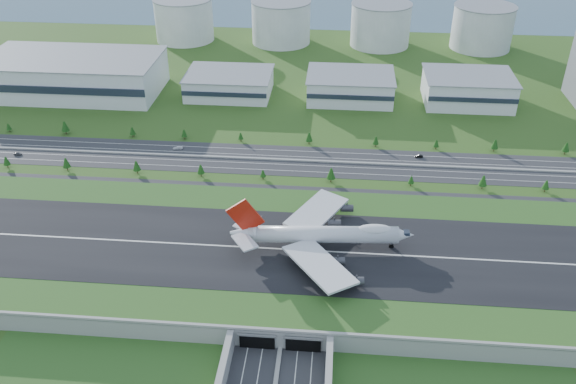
# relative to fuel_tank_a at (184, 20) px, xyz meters

# --- Properties ---
(ground) EXTENTS (1200.00, 1200.00, 0.00)m
(ground) POSITION_rel_fuel_tank_a_xyz_m (120.00, -310.00, -17.50)
(ground) COLOR #2C4916
(ground) RESTS_ON ground
(airfield_deck) EXTENTS (520.00, 100.00, 9.20)m
(airfield_deck) POSITION_rel_fuel_tank_a_xyz_m (120.00, -310.09, -13.38)
(airfield_deck) COLOR gray
(airfield_deck) RESTS_ON ground
(north_expressway) EXTENTS (560.00, 36.00, 0.12)m
(north_expressway) POSITION_rel_fuel_tank_a_xyz_m (120.00, -215.00, -17.44)
(north_expressway) COLOR #28282B
(north_expressway) RESTS_ON ground
(tree_row) EXTENTS (504.78, 48.74, 8.48)m
(tree_row) POSITION_rel_fuel_tank_a_xyz_m (147.27, -215.18, -12.84)
(tree_row) COLOR #3D2819
(tree_row) RESTS_ON ground
(hangar_west) EXTENTS (120.00, 60.00, 25.00)m
(hangar_west) POSITION_rel_fuel_tank_a_xyz_m (-50.00, -125.00, -5.00)
(hangar_west) COLOR white
(hangar_west) RESTS_ON ground
(hangar_mid_a) EXTENTS (58.00, 42.00, 15.00)m
(hangar_mid_a) POSITION_rel_fuel_tank_a_xyz_m (60.00, -120.00, -10.00)
(hangar_mid_a) COLOR white
(hangar_mid_a) RESTS_ON ground
(hangar_mid_b) EXTENTS (58.00, 42.00, 17.00)m
(hangar_mid_b) POSITION_rel_fuel_tank_a_xyz_m (145.00, -120.00, -9.00)
(hangar_mid_b) COLOR white
(hangar_mid_b) RESTS_ON ground
(hangar_mid_c) EXTENTS (58.00, 42.00, 19.00)m
(hangar_mid_c) POSITION_rel_fuel_tank_a_xyz_m (225.00, -120.00, -8.00)
(hangar_mid_c) COLOR white
(hangar_mid_c) RESTS_ON ground
(fuel_tank_a) EXTENTS (50.00, 50.00, 35.00)m
(fuel_tank_a) POSITION_rel_fuel_tank_a_xyz_m (0.00, 0.00, 0.00)
(fuel_tank_a) COLOR silver
(fuel_tank_a) RESTS_ON ground
(fuel_tank_b) EXTENTS (50.00, 50.00, 35.00)m
(fuel_tank_b) POSITION_rel_fuel_tank_a_xyz_m (85.00, 0.00, 0.00)
(fuel_tank_b) COLOR silver
(fuel_tank_b) RESTS_ON ground
(fuel_tank_c) EXTENTS (50.00, 50.00, 35.00)m
(fuel_tank_c) POSITION_rel_fuel_tank_a_xyz_m (170.00, 0.00, 0.00)
(fuel_tank_c) COLOR silver
(fuel_tank_c) RESTS_ON ground
(fuel_tank_d) EXTENTS (50.00, 50.00, 35.00)m
(fuel_tank_d) POSITION_rel_fuel_tank_a_xyz_m (255.00, 0.00, 0.00)
(fuel_tank_d) COLOR silver
(fuel_tank_d) RESTS_ON ground
(boeing_747) EXTENTS (80.51, 75.86, 24.88)m
(boeing_747) POSITION_rel_fuel_tank_a_xyz_m (132.80, -306.96, -2.49)
(boeing_747) COLOR silver
(boeing_747) RESTS_ON airfield_deck
(car_4) EXTENTS (4.76, 1.96, 1.61)m
(car_4) POSITION_rel_fuel_tank_a_xyz_m (-47.35, -222.35, -16.57)
(car_4) COLOR #505154
(car_4) RESTS_ON ground
(car_5) EXTENTS (4.60, 1.78, 1.49)m
(car_5) POSITION_rel_fuel_tank_a_xyz_m (185.09, -204.72, -16.63)
(car_5) COLOR black
(car_5) RESTS_ON ground
(car_7) EXTENTS (6.08, 3.28, 1.67)m
(car_7) POSITION_rel_fuel_tank_a_xyz_m (43.71, -206.79, -16.54)
(car_7) COLOR white
(car_7) RESTS_ON ground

